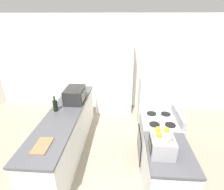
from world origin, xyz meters
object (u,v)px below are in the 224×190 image
Objects in this scene: microwave at (75,95)px; wine_bottle at (55,105)px; toaster_oven at (162,144)px; fruit_bowl at (162,134)px; pantry_cabinet at (114,76)px; refrigerator at (155,102)px; stove at (158,140)px.

wine_bottle is at bearing -122.12° from microwave.
wine_bottle reaches higher than toaster_oven.
fruit_bowl is (1.49, -1.39, 0.13)m from microwave.
microwave is (-0.74, -1.30, -0.01)m from pantry_cabinet.
microwave is 1.41× the size of toaster_oven.
refrigerator is at bearing 5.38° from microwave.
pantry_cabinet is 8.26× the size of fruit_bowl.
refrigerator is at bearing -50.73° from pantry_cabinet.
stove is at bearing -92.27° from refrigerator.
refrigerator is 5.76× the size of wine_bottle.
toaster_oven is at bearing -43.01° from microwave.
fruit_bowl is (1.75, -0.97, 0.16)m from wine_bottle.
fruit_bowl reaches higher than stove.
microwave is at bearing 136.90° from fruit_bowl.
fruit_bowl reaches higher than wine_bottle.
refrigerator is (0.03, 0.75, 0.41)m from stove.
stove is at bearing -64.43° from pantry_cabinet.
wine_bottle reaches higher than stove.
toaster_oven is at bearing -26.03° from fruit_bowl.
stove is 1.08m from fruit_bowl.
pantry_cabinet reaches higher than microwave.
wine_bottle is at bearing 150.96° from fruit_bowl.
refrigerator is at bearing 83.55° from toaster_oven.
microwave is (-1.67, -0.16, 0.18)m from refrigerator.
refrigerator reaches higher than fruit_bowl.
wine_bottle is at bearing 174.86° from stove.
fruit_bowl is at bearing -43.10° from microwave.
toaster_oven is 1.46× the size of fruit_bowl.
fruit_bowl is (0.75, -2.69, 0.12)m from pantry_cabinet.
refrigerator reaches higher than microwave.
refrigerator reaches higher than wine_bottle.
pantry_cabinet is 5.64× the size of toaster_oven.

